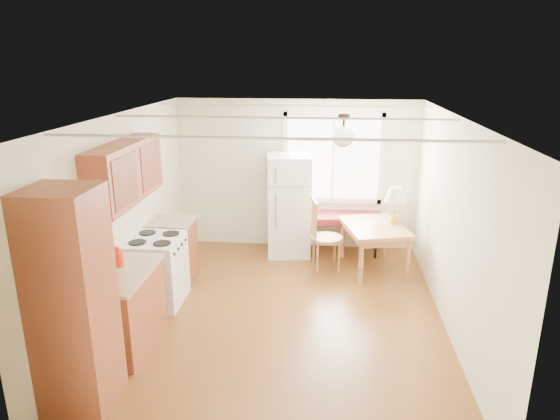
# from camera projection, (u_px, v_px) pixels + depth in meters

# --- Properties ---
(room_shell) EXTENTS (4.60, 5.60, 2.62)m
(room_shell) POSITION_uv_depth(u_px,v_px,m) (282.00, 222.00, 5.98)
(room_shell) COLOR #573011
(room_shell) RESTS_ON ground
(kitchen_run) EXTENTS (0.65, 3.40, 2.20)m
(kitchen_run) POSITION_uv_depth(u_px,v_px,m) (127.00, 269.00, 5.66)
(kitchen_run) COLOR brown
(kitchen_run) RESTS_ON ground
(window_unit) EXTENTS (1.64, 0.05, 1.51)m
(window_unit) POSITION_uv_depth(u_px,v_px,m) (333.00, 158.00, 8.18)
(window_unit) COLOR white
(window_unit) RESTS_ON room_shell
(pendant_light) EXTENTS (0.26, 0.26, 0.40)m
(pendant_light) POSITION_uv_depth(u_px,v_px,m) (343.00, 135.00, 6.00)
(pendant_light) COLOR #302215
(pendant_light) RESTS_ON room_shell
(refrigerator) EXTENTS (0.77, 0.77, 1.66)m
(refrigerator) POSITION_uv_depth(u_px,v_px,m) (288.00, 205.00, 8.12)
(refrigerator) COLOR white
(refrigerator) RESTS_ON ground
(bench) EXTENTS (1.49, 0.69, 0.67)m
(bench) POSITION_uv_depth(u_px,v_px,m) (339.00, 218.00, 8.21)
(bench) COLOR maroon
(bench) RESTS_ON ground
(dining_table) EXTENTS (1.10, 1.30, 0.70)m
(dining_table) POSITION_uv_depth(u_px,v_px,m) (374.00, 232.00, 7.57)
(dining_table) COLOR #AB6F42
(dining_table) RESTS_ON ground
(chair) EXTENTS (0.51, 0.50, 1.10)m
(chair) POSITION_uv_depth(u_px,v_px,m) (320.00, 230.00, 7.55)
(chair) COLOR #AB6F42
(chair) RESTS_ON ground
(table_lamp) EXTENTS (0.33, 0.33, 0.57)m
(table_lamp) POSITION_uv_depth(u_px,v_px,m) (395.00, 197.00, 7.51)
(table_lamp) COLOR gold
(table_lamp) RESTS_ON dining_table
(coffee_maker) EXTENTS (0.18, 0.23, 0.33)m
(coffee_maker) POSITION_uv_depth(u_px,v_px,m) (104.00, 273.00, 5.10)
(coffee_maker) COLOR black
(coffee_maker) RESTS_ON kitchen_run
(kettle) EXTENTS (0.12, 0.12, 0.23)m
(kettle) POSITION_uv_depth(u_px,v_px,m) (118.00, 258.00, 5.55)
(kettle) COLOR red
(kettle) RESTS_ON kitchen_run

